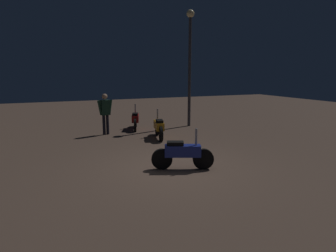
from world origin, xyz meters
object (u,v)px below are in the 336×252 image
motorcycle_red_parked_right (135,120)px  person_rider_beside (105,110)px  motorcycle_blue_foreground (182,153)px  motorcycle_orange_parked_left (159,127)px  streetlamp_near (190,55)px

motorcycle_red_parked_right → person_rider_beside: person_rider_beside is taller
motorcycle_blue_foreground → motorcycle_red_parked_right: bearing=108.6°
motorcycle_red_parked_right → person_rider_beside: 1.69m
motorcycle_orange_parked_left → motorcycle_red_parked_right: 2.14m
motorcycle_blue_foreground → motorcycle_orange_parked_left: (0.73, 3.65, 0.00)m
motorcycle_blue_foreground → motorcycle_red_parked_right: (0.40, 5.76, 0.00)m
motorcycle_orange_parked_left → motorcycle_red_parked_right: same height
motorcycle_orange_parked_left → motorcycle_red_parked_right: (-0.33, 2.11, 0.00)m
person_rider_beside → streetlamp_near: 4.71m
motorcycle_red_parked_right → person_rider_beside: (-1.46, -0.64, 0.57)m
motorcycle_blue_foreground → motorcycle_orange_parked_left: 3.73m
motorcycle_blue_foreground → motorcycle_red_parked_right: 5.78m
motorcycle_red_parked_right → streetlamp_near: size_ratio=0.30×
motorcycle_orange_parked_left → person_rider_beside: person_rider_beside is taller
streetlamp_near → motorcycle_orange_parked_left: bearing=-140.6°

